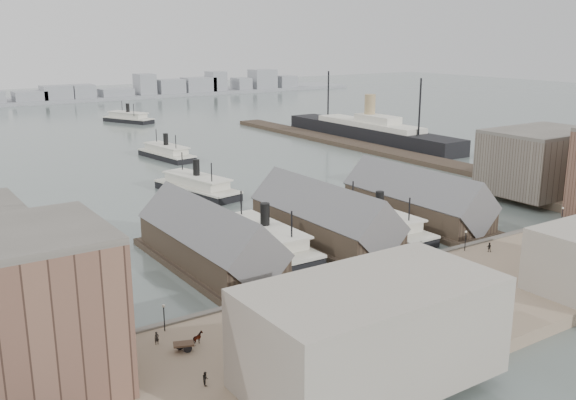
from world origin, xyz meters
TOP-DOWN VIEW (x-y plane):
  - ground at (0.00, 0.00)m, footprint 900.00×900.00m
  - quay at (0.00, -20.00)m, footprint 180.00×30.00m
  - seawall at (0.00, -5.20)m, footprint 180.00×1.20m
  - east_wharf at (78.00, 90.00)m, footprint 10.00×180.00m
  - ferry_shed_west at (-26.00, 16.88)m, footprint 14.00×42.00m
  - ferry_shed_center at (0.00, 16.88)m, footprint 14.00×42.00m
  - ferry_shed_east at (26.00, 16.88)m, footprint 14.00×42.00m
  - warehouse_east_back at (68.00, 15.00)m, footprint 28.00×20.00m
  - street_bldg_west at (-30.00, -32.00)m, footprint 30.00×16.00m
  - lamp_post_far_w at (-45.00, -7.00)m, footprint 0.44×0.44m
  - lamp_post_near_w at (-15.00, -7.00)m, footprint 0.44×0.44m
  - lamp_post_near_e at (15.00, -7.00)m, footprint 0.44×0.44m
  - lamp_post_far_e at (45.00, -7.00)m, footprint 0.44×0.44m
  - far_shore at (-2.07, 334.14)m, footprint 500.00×40.00m
  - ferry_docked_west at (-13.00, 18.59)m, footprint 8.61×28.70m
  - ferry_docked_east at (13.00, 14.73)m, footprint 8.24×27.47m
  - ferry_open_near at (-3.77, 67.80)m, footprint 13.66×28.85m
  - ferry_open_mid at (9.64, 118.99)m, footprint 11.22×26.55m
  - ferry_open_far at (31.90, 215.99)m, footprint 18.43×27.70m
  - ocean_steamer at (92.00, 109.30)m, footprint 12.57×91.83m
  - horse_cart_left at (-43.51, -13.12)m, footprint 4.84×2.92m
  - horse_cart_center at (-12.06, -18.36)m, footprint 4.98×1.62m
  - horse_cart_right at (22.38, -23.51)m, footprint 4.74×3.37m
  - pedestrian_0 at (-47.38, -10.03)m, footprint 0.64×0.48m
  - pedestrian_1 at (-46.64, -22.58)m, footprint 0.74×0.89m
  - pedestrian_2 at (-19.72, -12.53)m, footprint 0.72×1.09m
  - pedestrian_3 at (-16.84, -23.39)m, footprint 0.99×0.90m
  - pedestrian_4 at (-3.39, -13.35)m, footprint 0.78×0.91m
  - pedestrian_5 at (1.29, -22.38)m, footprint 0.78×0.75m
  - pedestrian_6 at (18.35, -9.82)m, footprint 1.07×1.10m
  - pedestrian_7 at (22.20, -20.72)m, footprint 1.25×0.86m
  - pedestrian_10 at (-6.23, -27.11)m, footprint 0.54×1.10m
  - pedestrian_11 at (-24.88, -20.01)m, footprint 0.66×0.76m

SIDE VIEW (x-z plane):
  - ground at x=0.00m, z-range 0.00..0.00m
  - east_wharf at x=78.00m, z-range 0.00..1.60m
  - quay at x=0.00m, z-range 0.00..2.00m
  - seawall at x=0.00m, z-range 0.00..2.30m
  - ferry_open_mid at x=9.64m, z-range -2.44..6.75m
  - ferry_open_far at x=31.90m, z-range -2.54..7.02m
  - ferry_docked_east at x=13.00m, z-range -2.61..7.21m
  - ferry_open_near at x=-3.77m, z-range -2.63..7.28m
  - ferry_docked_west at x=-13.00m, z-range -2.72..7.53m
  - horse_cart_right at x=22.38m, z-range 2.02..3.54m
  - pedestrian_4 at x=-3.39m, z-range 2.00..3.57m
  - pedestrian_2 at x=-19.72m, z-range 2.00..3.57m
  - pedestrian_3 at x=-16.84m, z-range 2.00..3.62m
  - horse_cart_left at x=-43.51m, z-range 2.01..3.64m
  - pedestrian_1 at x=-46.64m, z-range 2.00..3.66m
  - horse_cart_center at x=-12.06m, z-range 1.99..3.73m
  - pedestrian_5 at x=1.29m, z-range 2.00..3.73m
  - pedestrian_0 at x=-47.38m, z-range 2.00..3.73m
  - pedestrian_11 at x=-24.88m, z-range 2.00..3.75m
  - pedestrian_7 at x=22.20m, z-range 2.00..3.78m
  - pedestrian_6 at x=18.35m, z-range 2.00..3.79m
  - pedestrian_10 at x=-6.23m, z-range 2.00..3.83m
  - far_shore at x=-2.07m, z-range -3.96..11.77m
  - ocean_steamer at x=92.00m, z-range -5.23..13.13m
  - ferry_shed_west at x=-26.00m, z-range -1.66..10.94m
  - ferry_shed_center at x=0.00m, z-range -1.66..10.94m
  - ferry_shed_east at x=26.00m, z-range -1.66..10.94m
  - lamp_post_far_w at x=-45.00m, z-range 2.75..6.67m
  - lamp_post_near_w at x=-15.00m, z-range 2.75..6.67m
  - lamp_post_near_e at x=15.00m, z-range 2.75..6.67m
  - lamp_post_far_e at x=45.00m, z-range 2.75..6.67m
  - street_bldg_west at x=-30.00m, z-range 2.00..14.00m
  - warehouse_east_back at x=68.00m, z-range 2.00..17.00m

